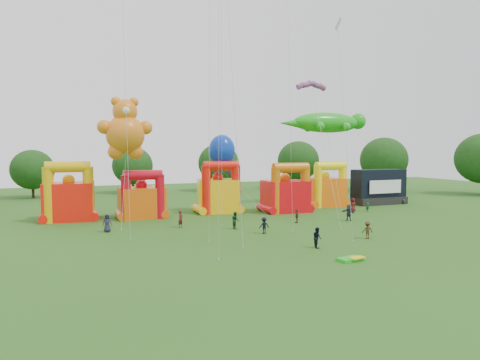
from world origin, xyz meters
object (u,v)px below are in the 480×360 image
object	(u,v)px
bouncy_castle_0	(69,198)
spectator_0	(107,223)
octopus_kite	(238,181)
gecko_kite	(331,152)
teddy_bear_kite	(125,150)
bouncy_castle_2	(218,193)
stage_trailer	(379,187)
spectator_4	(297,216)

from	to	relation	value
bouncy_castle_0	spectator_0	xyz separation A→B (m)	(3.75, -9.17, -1.73)
octopus_kite	gecko_kite	bearing A→B (deg)	10.53
bouncy_castle_0	teddy_bear_kite	bearing A→B (deg)	-31.34
gecko_kite	octopus_kite	world-z (taller)	gecko_kite
bouncy_castle_2	stage_trailer	distance (m)	25.96
bouncy_castle_2	gecko_kite	bearing A→B (deg)	3.68
bouncy_castle_2	stage_trailer	world-z (taller)	bouncy_castle_2
teddy_bear_kite	gecko_kite	bearing A→B (deg)	9.06
teddy_bear_kite	octopus_kite	bearing A→B (deg)	7.42
spectator_0	spectator_4	bearing A→B (deg)	-1.77
bouncy_castle_0	bouncy_castle_2	size ratio (longest dim) A/B	1.02
bouncy_castle_0	spectator_4	xyz separation A→B (m)	(24.44, -10.86, -1.88)
bouncy_castle_0	teddy_bear_kite	distance (m)	9.17
gecko_kite	bouncy_castle_2	bearing A→B (deg)	-176.32
teddy_bear_kite	octopus_kite	world-z (taller)	teddy_bear_kite
gecko_kite	teddy_bear_kite	bearing A→B (deg)	-170.94
spectator_0	stage_trailer	bearing A→B (deg)	15.65
octopus_kite	spectator_0	bearing A→B (deg)	-156.51
stage_trailer	gecko_kite	size ratio (longest dim) A/B	0.56
stage_trailer	spectator_0	size ratio (longest dim) A/B	4.61
bouncy_castle_0	bouncy_castle_2	bearing A→B (deg)	-0.17
stage_trailer	spectator_4	bearing A→B (deg)	-151.42
spectator_4	bouncy_castle_0	bearing A→B (deg)	-70.93
bouncy_castle_2	spectator_0	distance (m)	17.38
bouncy_castle_0	stage_trailer	bearing A→B (deg)	0.03
gecko_kite	spectator_0	size ratio (longest dim) A/B	8.24
gecko_kite	octopus_kite	xyz separation A→B (m)	(-15.92, -2.96, -3.83)
stage_trailer	spectator_4	world-z (taller)	stage_trailer
bouncy_castle_0	gecko_kite	size ratio (longest dim) A/B	0.46
bouncy_castle_2	stage_trailer	bearing A→B (deg)	0.17
stage_trailer	teddy_bear_kite	world-z (taller)	teddy_bear_kite
octopus_kite	spectator_4	bearing A→B (deg)	-66.79
octopus_kite	spectator_4	xyz separation A→B (m)	(3.86, -9.01, -3.48)
spectator_4	stage_trailer	bearing A→B (deg)	161.62
bouncy_castle_2	stage_trailer	xyz separation A→B (m)	(25.96, 0.08, -0.02)
teddy_bear_kite	spectator_0	size ratio (longest dim) A/B	7.84
bouncy_castle_2	spectator_0	world-z (taller)	bouncy_castle_2
bouncy_castle_2	teddy_bear_kite	world-z (taller)	teddy_bear_kite
stage_trailer	bouncy_castle_0	bearing A→B (deg)	-179.97
gecko_kite	spectator_4	size ratio (longest dim) A/B	9.89
bouncy_castle_0	spectator_4	bearing A→B (deg)	-23.97
stage_trailer	spectator_0	xyz separation A→B (m)	(-40.67, -9.19, -1.67)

